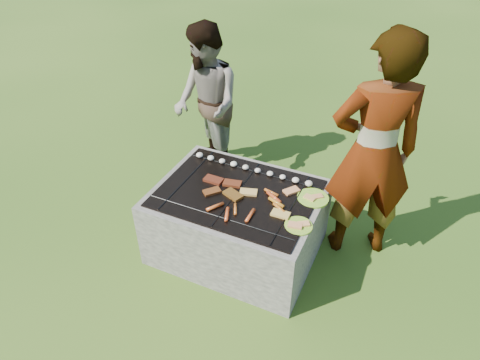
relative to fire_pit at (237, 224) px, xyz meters
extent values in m
plane|color=#274B12|center=(0.00, 0.00, -0.28)|extent=(60.00, 60.00, 0.00)
cube|color=#A7A094|center=(0.00, 0.41, 0.02)|extent=(1.30, 0.18, 0.60)
cube|color=#A1988E|center=(0.00, -0.41, 0.02)|extent=(1.30, 0.18, 0.60)
cube|color=gray|center=(-0.56, 0.00, 0.02)|extent=(0.18, 0.64, 0.60)
cube|color=#A19A8F|center=(0.56, 0.00, 0.02)|extent=(0.18, 0.64, 0.60)
cube|color=black|center=(0.00, 0.00, -0.04)|extent=(0.94, 0.64, 0.48)
sphere|color=#FF5914|center=(0.00, 0.00, 0.18)|extent=(0.10, 0.10, 0.10)
cube|color=black|center=(0.00, 0.00, 0.32)|extent=(1.20, 0.90, 0.01)
cylinder|color=black|center=(-0.45, 0.00, 0.33)|extent=(0.01, 0.88, 0.01)
cylinder|color=black|center=(0.00, 0.00, 0.33)|extent=(0.01, 0.88, 0.01)
cylinder|color=black|center=(0.45, 0.00, 0.33)|extent=(0.01, 0.88, 0.01)
cylinder|color=black|center=(0.00, -0.32, 0.33)|extent=(1.18, 0.01, 0.01)
cylinder|color=black|center=(0.00, 0.32, 0.33)|extent=(1.18, 0.01, 0.01)
ellipsoid|color=#EEE1CA|center=(-0.52, 0.32, 0.35)|extent=(0.06, 0.06, 0.04)
ellipsoid|color=#EFE7CA|center=(-0.41, 0.32, 0.35)|extent=(0.06, 0.06, 0.04)
ellipsoid|color=beige|center=(-0.30, 0.32, 0.35)|extent=(0.05, 0.05, 0.04)
ellipsoid|color=white|center=(-0.18, 0.32, 0.35)|extent=(0.06, 0.06, 0.04)
ellipsoid|color=beige|center=(-0.07, 0.32, 0.35)|extent=(0.05, 0.05, 0.04)
ellipsoid|color=beige|center=(0.04, 0.32, 0.35)|extent=(0.05, 0.05, 0.04)
ellipsoid|color=#EDE5C9|center=(0.15, 0.32, 0.35)|extent=(0.05, 0.05, 0.04)
ellipsoid|color=white|center=(0.26, 0.32, 0.35)|extent=(0.05, 0.05, 0.04)
ellipsoid|color=beige|center=(0.37, 0.32, 0.35)|extent=(0.06, 0.06, 0.04)
ellipsoid|color=beige|center=(0.48, 0.32, 0.35)|extent=(0.06, 0.06, 0.04)
cube|color=maroon|center=(-0.24, 0.06, 0.34)|extent=(0.16, 0.09, 0.02)
cube|color=#933E1A|center=(-0.08, 0.08, 0.34)|extent=(0.16, 0.11, 0.02)
cube|color=#9E521C|center=(-0.18, -0.08, 0.34)|extent=(0.14, 0.15, 0.02)
cube|color=#9B661C|center=(-0.01, -0.05, 0.34)|extent=(0.18, 0.14, 0.02)
cylinder|color=orange|center=(0.25, 0.10, 0.34)|extent=(0.13, 0.05, 0.02)
cylinder|color=#BB541E|center=(0.29, 0.05, 0.34)|extent=(0.15, 0.10, 0.03)
cylinder|color=orange|center=(0.33, 0.00, 0.34)|extent=(0.15, 0.08, 0.03)
cylinder|color=orange|center=(0.37, -0.05, 0.34)|extent=(0.12, 0.08, 0.02)
cylinder|color=orange|center=(0.08, -0.20, 0.34)|extent=(0.07, 0.12, 0.02)
cylinder|color=#D95D23|center=(0.21, -0.22, 0.34)|extent=(0.03, 0.14, 0.03)
cylinder|color=orange|center=(-0.07, -0.24, 0.34)|extent=(0.10, 0.14, 0.03)
cylinder|color=#E14C25|center=(0.05, -0.28, 0.34)|extent=(0.08, 0.14, 0.03)
cube|color=#D7B56E|center=(0.08, 0.03, 0.34)|extent=(0.15, 0.12, 0.02)
cube|color=tan|center=(0.40, -0.11, 0.34)|extent=(0.14, 0.08, 0.02)
cube|color=tan|center=(0.38, 0.19, 0.34)|extent=(0.13, 0.14, 0.02)
cylinder|color=#C4E937|center=(0.56, 0.19, 0.33)|extent=(0.32, 0.32, 0.02)
cube|color=#E8C176|center=(0.54, 0.17, 0.34)|extent=(0.10, 0.07, 0.01)
cube|color=#DDBB71|center=(0.59, 0.21, 0.34)|extent=(0.09, 0.09, 0.01)
cylinder|color=#CEDA34|center=(0.56, -0.16, 0.32)|extent=(0.25, 0.25, 0.01)
cube|color=#EAC477|center=(0.54, -0.18, 0.34)|extent=(0.11, 0.08, 0.02)
cube|color=#F6C07D|center=(0.59, -0.14, 0.34)|extent=(0.10, 0.09, 0.01)
imported|color=gray|center=(0.91, 0.47, 0.67)|extent=(0.82, 0.71, 1.90)
imported|color=#A29387|center=(-0.78, 0.95, 0.50)|extent=(0.97, 0.95, 1.57)
camera|label=1|loc=(1.13, -2.40, 2.40)|focal=32.00mm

